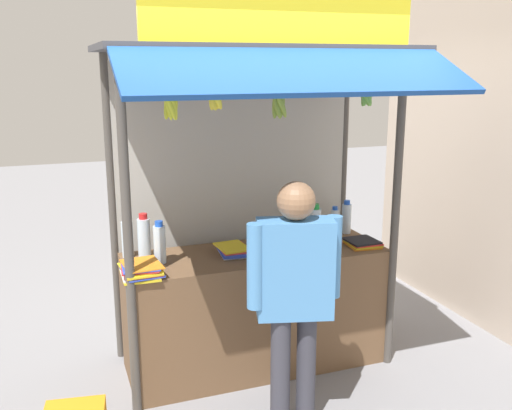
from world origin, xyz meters
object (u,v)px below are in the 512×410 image
water_bottle_left (315,226)px  magazine_stack_front_right (140,270)px  water_bottle_mid_right (160,244)px  vendor_person (295,285)px  water_bottle_far_left (127,238)px  water_bottle_right (144,237)px  banana_bunch_inner_left (171,105)px  magazine_stack_far_right (234,250)px  magazine_stack_center (363,243)px  banana_bunch_leftmost (215,98)px  banana_bunch_inner_right (279,105)px  banana_bunch_rightmost (367,95)px  water_bottle_back_left (335,221)px  water_bottle_front_left (346,218)px

water_bottle_left → magazine_stack_front_right: 1.35m
water_bottle_mid_right → vendor_person: (0.64, -0.82, -0.08)m
water_bottle_left → water_bottle_far_left: 1.37m
water_bottle_left → water_bottle_right: (-1.25, 0.14, 0.00)m
banana_bunch_inner_left → magazine_stack_front_right: bearing=129.9°
magazine_stack_far_right → vendor_person: size_ratio=0.19×
water_bottle_left → magazine_stack_center: (0.33, -0.14, -0.13)m
magazine_stack_far_right → banana_bunch_leftmost: 1.21m
water_bottle_left → vendor_person: size_ratio=0.20×
vendor_person → banana_bunch_leftmost: bearing=-32.8°
water_bottle_left → banana_bunch_leftmost: 1.39m
banana_bunch_inner_left → water_bottle_mid_right: bearing=92.9°
banana_bunch_leftmost → banana_bunch_inner_right: same height
water_bottle_right → vendor_person: 1.21m
magazine_stack_front_right → water_bottle_far_left: bearing=93.0°
banana_bunch_leftmost → vendor_person: 1.19m
magazine_stack_far_right → banana_bunch_rightmost: banana_bunch_rightmost is taller
banana_bunch_inner_right → water_bottle_left: bearing=42.4°
water_bottle_far_left → water_bottle_back_left: bearing=0.1°
banana_bunch_rightmost → banana_bunch_inner_left: same height
magazine_stack_front_right → banana_bunch_inner_right: (0.85, -0.23, 1.04)m
banana_bunch_rightmost → banana_bunch_inner_left: 1.28m
magazine_stack_center → water_bottle_left: bearing=156.7°
water_bottle_left → water_bottle_far_left: water_bottle_left is taller
water_bottle_back_left → water_bottle_right: size_ratio=0.71×
banana_bunch_inner_right → water_bottle_front_left: bearing=36.7°
water_bottle_back_left → water_bottle_left: water_bottle_left is taller
water_bottle_right → banana_bunch_inner_right: banana_bunch_inner_right is taller
water_bottle_back_left → banana_bunch_inner_left: (-1.41, -0.64, 0.99)m
magazine_stack_center → banana_bunch_inner_right: (-0.81, -0.30, 1.06)m
banana_bunch_inner_left → vendor_person: size_ratio=0.19×
banana_bunch_leftmost → banana_bunch_inner_left: bearing=179.8°
magazine_stack_far_right → banana_bunch_leftmost: bearing=-119.0°
water_bottle_left → banana_bunch_inner_left: banana_bunch_inner_left is taller
water_bottle_right → magazine_stack_far_right: size_ratio=1.07×
water_bottle_mid_right → banana_bunch_rightmost: banana_bunch_rightmost is taller
banana_bunch_leftmost → water_bottle_far_left: bearing=126.7°
water_bottle_far_left → banana_bunch_inner_right: size_ratio=0.92×
water_bottle_front_left → magazine_stack_far_right: water_bottle_front_left is taller
water_bottle_back_left → magazine_stack_far_right: size_ratio=0.76×
water_bottle_back_left → banana_bunch_rightmost: banana_bunch_rightmost is taller
magazine_stack_center → banana_bunch_rightmost: banana_bunch_rightmost is taller
water_bottle_far_left → magazine_stack_front_right: water_bottle_far_left is taller
magazine_stack_far_right → banana_bunch_inner_right: 1.15m
magazine_stack_far_right → magazine_stack_front_right: 0.73m
water_bottle_right → banana_bunch_inner_right: 1.34m
water_bottle_front_left → banana_bunch_leftmost: size_ratio=1.06×
water_bottle_left → banana_bunch_rightmost: 1.08m
water_bottle_back_left → water_bottle_left: bearing=-143.4°
water_bottle_front_left → water_bottle_far_left: 1.73m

